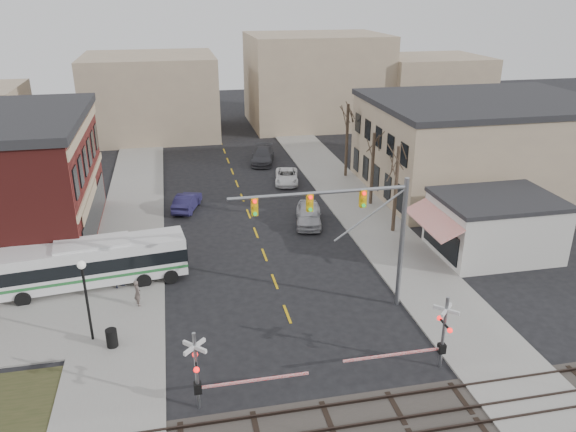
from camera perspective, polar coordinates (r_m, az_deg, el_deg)
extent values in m
plane|color=black|center=(31.62, 0.68, -11.83)|extent=(160.00, 160.00, 0.00)
cube|color=gray|center=(49.01, -15.43, 0.27)|extent=(5.00, 60.00, 0.12)
cube|color=gray|center=(51.18, 6.24, 1.91)|extent=(5.00, 60.00, 0.12)
cube|color=#2D231E|center=(25.84, 4.53, -20.75)|extent=(160.00, 0.08, 0.14)
cube|color=#2D231E|center=(26.86, 3.64, -18.72)|extent=(160.00, 0.08, 0.14)
cube|color=tan|center=(44.11, -19.38, 3.23)|extent=(0.10, 15.00, 0.50)
cube|color=tan|center=(43.04, -20.07, 8.40)|extent=(0.10, 15.00, 0.70)
cube|color=black|center=(44.93, -18.98, 0.22)|extent=(0.08, 13.00, 2.60)
cube|color=gray|center=(55.07, 18.98, 6.60)|extent=(20.00, 15.00, 8.00)
cube|color=#262628|center=(54.17, 19.54, 10.92)|extent=(20.30, 15.30, 0.50)
cube|color=beige|center=(42.18, 20.24, -1.09)|extent=(8.00, 6.00, 4.00)
cube|color=#262628|center=(41.43, 20.62, 1.65)|extent=(8.20, 6.20, 0.30)
cube|color=red|center=(39.54, 14.49, -0.36)|extent=(1.68, 6.00, 0.87)
cylinder|color=#382B21|center=(43.32, 10.89, 2.65)|extent=(0.28, 0.28, 6.75)
cylinder|color=#382B21|center=(48.78, 8.57, 4.75)|extent=(0.28, 0.28, 6.30)
cylinder|color=#382B21|center=(55.99, 5.99, 7.63)|extent=(0.28, 0.28, 7.20)
cube|color=silver|center=(37.45, -19.07, -4.43)|extent=(11.51, 3.76, 2.47)
cube|color=black|center=(37.39, -19.10, -4.22)|extent=(11.55, 3.81, 0.85)
cube|color=#226830|center=(37.71, -18.96, -5.24)|extent=(11.55, 3.81, 0.19)
cylinder|color=black|center=(37.99, -18.85, -6.07)|extent=(1.22, 2.54, 0.94)
cylinder|color=gray|center=(32.99, 11.46, -2.80)|extent=(0.28, 0.28, 8.00)
cylinder|color=gray|center=(30.10, 3.22, 2.37)|extent=(9.94, 0.20, 0.20)
cube|color=gold|center=(30.97, 7.62, 1.80)|extent=(0.35, 0.30, 1.00)
cube|color=gold|center=(30.15, 2.22, 1.40)|extent=(0.35, 0.30, 1.00)
cube|color=gold|center=(29.60, -3.43, 0.98)|extent=(0.35, 0.30, 1.00)
cylinder|color=gray|center=(25.98, -9.28, -15.32)|extent=(0.16, 0.16, 4.00)
cube|color=silver|center=(25.21, -9.46, -12.97)|extent=(1.00, 1.00, 0.18)
cube|color=silver|center=(25.21, -9.46, -12.97)|extent=(1.00, 1.00, 0.18)
sphere|color=#FF0C0C|center=(25.24, -9.28, -15.17)|extent=(0.26, 0.26, 0.26)
sphere|color=#FF0C0C|center=(26.12, -9.42, -13.72)|extent=(0.26, 0.26, 0.26)
cube|color=black|center=(26.53, -9.15, -16.86)|extent=(0.35, 0.35, 0.50)
cube|color=#FF0C0C|center=(26.68, -3.35, -16.31)|extent=(5.00, 0.10, 0.10)
cylinder|color=gray|center=(29.10, 15.52, -11.37)|extent=(0.16, 0.16, 4.00)
cube|color=silver|center=(28.42, 15.79, -9.18)|extent=(1.00, 1.00, 0.18)
cube|color=silver|center=(28.42, 15.79, -9.18)|extent=(1.00, 1.00, 0.18)
sphere|color=#FF0C0C|center=(28.43, 16.13, -11.11)|extent=(0.26, 0.26, 0.26)
sphere|color=#FF0C0C|center=(29.24, 15.14, -9.99)|extent=(0.26, 0.26, 0.26)
cube|color=black|center=(29.59, 15.34, -12.83)|extent=(0.35, 0.35, 0.50)
cube|color=#FF0C0C|center=(28.61, 10.55, -13.69)|extent=(5.00, 0.10, 0.10)
cylinder|color=black|center=(31.61, -19.69, -8.43)|extent=(0.14, 0.14, 4.32)
sphere|color=silver|center=(30.54, -20.25, -4.68)|extent=(0.44, 0.44, 0.44)
cylinder|color=black|center=(31.55, -17.47, -11.73)|extent=(0.60, 0.60, 1.00)
imported|color=#A3A3A7|center=(45.00, 2.10, 0.19)|extent=(3.00, 5.24, 1.68)
imported|color=#1D1940|center=(48.72, -10.23, 1.46)|extent=(2.83, 4.69, 1.46)
imported|color=white|center=(54.67, -0.14, 4.04)|extent=(3.03, 5.01, 1.30)
imported|color=#414147|center=(61.18, -2.59, 6.14)|extent=(3.43, 5.79, 1.57)
imported|color=#5E514B|center=(34.66, -15.05, -7.56)|extent=(0.58, 0.70, 1.63)
imported|color=#333659|center=(36.98, -16.65, -5.81)|extent=(0.98, 0.94, 1.58)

